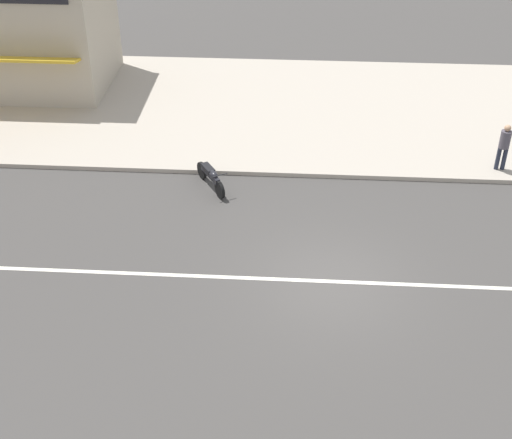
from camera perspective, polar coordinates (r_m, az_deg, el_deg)
ground_plane at (r=18.88m, az=6.04°, el=-4.95°), size 160.00×160.00×0.00m
lane_centre_stripe at (r=18.88m, az=6.04°, el=-4.95°), size 50.40×0.14×0.01m
kerb_strip at (r=27.70m, az=5.55°, el=8.66°), size 68.00×10.00×0.15m
motorcycle_0 at (r=22.51m, az=-3.64°, el=3.48°), size 1.13×1.70×0.80m
pedestrian_mid_kerb at (r=24.32m, az=19.25°, el=5.74°), size 0.34×0.34×1.59m
shopfront_mid_block at (r=30.46m, az=-18.21°, el=14.51°), size 6.66×5.55×4.75m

